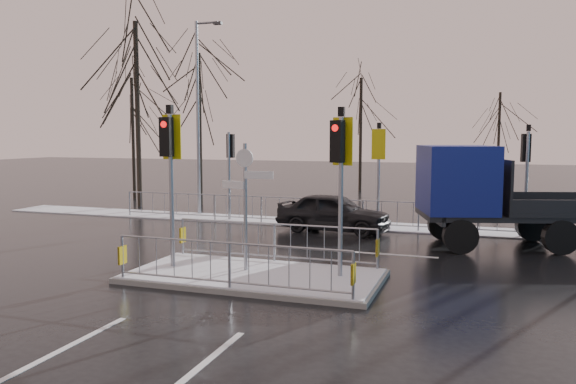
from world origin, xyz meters
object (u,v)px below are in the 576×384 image
(car_far_lane, at_px, (334,212))
(street_lamp_left, at_px, (199,110))
(flatbed_truck, at_px, (488,193))
(traffic_island, at_px, (254,263))

(car_far_lane, distance_m, street_lamp_left, 7.99)
(car_far_lane, xyz_separation_m, flatbed_truck, (5.10, -1.10, 0.96))
(traffic_island, relative_size, street_lamp_left, 0.73)
(traffic_island, xyz_separation_m, street_lamp_left, (-6.42, 9.49, 4.10))
(car_far_lane, bearing_deg, street_lamp_left, 76.09)
(flatbed_truck, bearing_deg, traffic_island, -131.68)
(car_far_lane, xyz_separation_m, street_lamp_left, (-6.58, 2.47, 3.80))
(traffic_island, distance_m, street_lamp_left, 12.17)
(traffic_island, relative_size, car_far_lane, 1.48)
(traffic_island, xyz_separation_m, flatbed_truck, (5.26, 5.91, 1.26))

